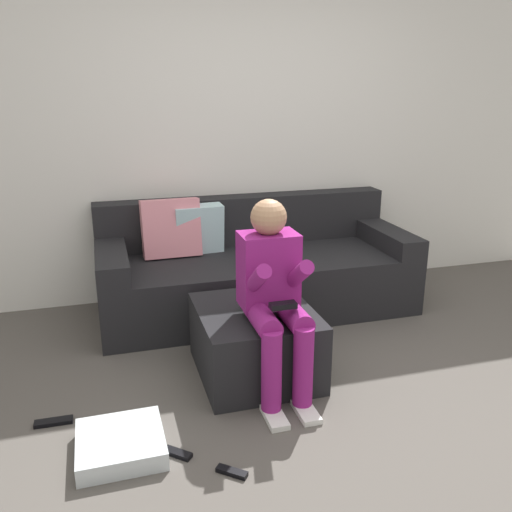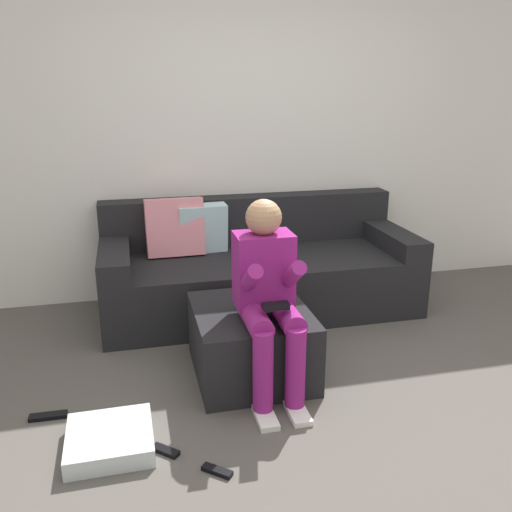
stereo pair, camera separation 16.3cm
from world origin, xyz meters
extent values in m
plane|color=#544F49|center=(0.00, 0.00, 0.00)|extent=(7.29, 7.29, 0.00)
cube|color=silver|center=(0.00, 2.09, 1.22)|extent=(5.61, 0.10, 2.45)
cube|color=black|center=(-0.04, 1.57, 0.22)|extent=(2.33, 0.94, 0.43)
cube|color=black|center=(-0.04, 1.94, 0.62)|extent=(2.33, 0.20, 0.38)
cube|color=black|center=(-1.10, 1.57, 0.51)|extent=(0.21, 0.94, 0.15)
cube|color=black|center=(1.02, 1.57, 0.51)|extent=(0.21, 0.94, 0.15)
cube|color=pink|center=(-0.65, 1.75, 0.65)|extent=(0.43, 0.22, 0.44)
cube|color=silver|center=(-0.44, 1.76, 0.62)|extent=(0.38, 0.19, 0.38)
cube|color=black|center=(-0.32, 0.64, 0.20)|extent=(0.66, 0.75, 0.41)
cube|color=#8C1E72|center=(-0.27, 0.55, 0.68)|extent=(0.32, 0.22, 0.42)
sphere|color=tan|center=(-0.27, 0.55, 0.98)|extent=(0.20, 0.20, 0.20)
cylinder|color=#8C1E72|center=(-0.36, 0.38, 0.47)|extent=(0.13, 0.34, 0.13)
cylinder|color=#8C1E72|center=(-0.36, 0.20, 0.25)|extent=(0.11, 0.11, 0.44)
cube|color=white|center=(-0.36, 0.14, 0.01)|extent=(0.10, 0.22, 0.03)
cylinder|color=#8C1E72|center=(-0.39, 0.41, 0.67)|extent=(0.08, 0.36, 0.29)
cylinder|color=#8C1E72|center=(-0.19, 0.38, 0.47)|extent=(0.13, 0.34, 0.13)
cylinder|color=#8C1E72|center=(-0.19, 0.20, 0.25)|extent=(0.11, 0.11, 0.44)
cube|color=white|center=(-0.19, 0.14, 0.01)|extent=(0.10, 0.22, 0.03)
cylinder|color=#8C1E72|center=(-0.16, 0.41, 0.67)|extent=(0.08, 0.36, 0.29)
cube|color=black|center=(-0.27, 0.29, 0.57)|extent=(0.14, 0.06, 0.03)
cube|color=silver|center=(-1.14, 0.10, 0.05)|extent=(0.41, 0.40, 0.09)
cube|color=black|center=(-0.67, -0.20, 0.01)|extent=(0.14, 0.13, 0.02)
cube|color=black|center=(-0.89, 0.00, 0.01)|extent=(0.14, 0.13, 0.02)
cube|color=black|center=(-1.46, 0.43, 0.01)|extent=(0.19, 0.06, 0.02)
camera|label=1|loc=(-1.13, -2.17, 1.67)|focal=38.17mm
camera|label=2|loc=(-0.98, -2.21, 1.67)|focal=38.17mm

